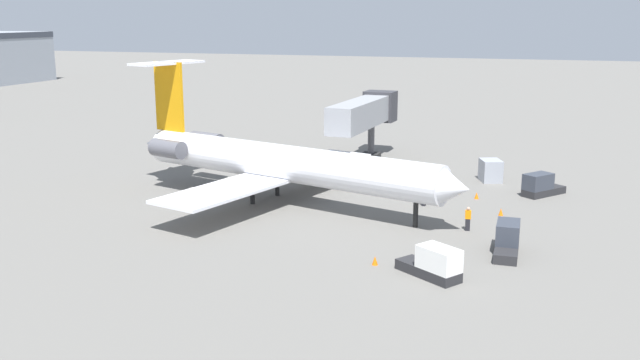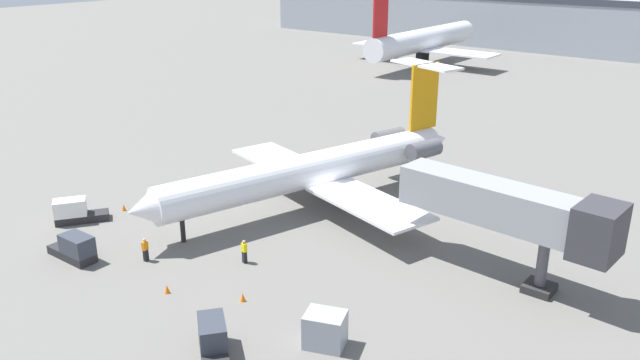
{
  "view_description": "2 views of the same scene",
  "coord_description": "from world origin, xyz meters",
  "px_view_note": "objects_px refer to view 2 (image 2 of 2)",
  "views": [
    {
      "loc": [
        -51.72,
        -19.44,
        14.5
      ],
      "look_at": [
        -3.19,
        -3.37,
        2.52
      ],
      "focal_mm": 39.44,
      "sensor_mm": 36.0,
      "label": 1
    },
    {
      "loc": [
        29.36,
        -37.88,
        20.46
      ],
      "look_at": [
        -1.39,
        1.14,
        2.09
      ],
      "focal_mm": 35.67,
      "sensor_mm": 36.0,
      "label": 2
    }
  ],
  "objects_px": {
    "baggage_tug_lead": "(213,342)",
    "traffic_cone_far": "(167,289)",
    "cargo_container_uld": "(325,330)",
    "traffic_cone_near": "(243,297)",
    "parked_airliner_west_end": "(423,41)",
    "ground_crew_loader": "(244,251)",
    "jet_bridge": "(518,211)",
    "ground_crew_marshaller": "(145,250)",
    "baggage_tug_spare": "(75,212)",
    "regional_jet": "(320,167)",
    "baggage_tug_trailing": "(75,249)",
    "traffic_cone_mid": "(124,207)"
  },
  "relations": [
    {
      "from": "ground_crew_loader",
      "to": "baggage_tug_spare",
      "type": "bearing_deg",
      "value": -167.86
    },
    {
      "from": "baggage_tug_trailing",
      "to": "traffic_cone_far",
      "type": "relative_size",
      "value": 7.33
    },
    {
      "from": "ground_crew_marshaller",
      "to": "ground_crew_loader",
      "type": "bearing_deg",
      "value": 36.04
    },
    {
      "from": "ground_crew_marshaller",
      "to": "ground_crew_loader",
      "type": "height_order",
      "value": "same"
    },
    {
      "from": "jet_bridge",
      "to": "baggage_tug_trailing",
      "type": "xyz_separation_m",
      "value": [
        -24.86,
        -15.72,
        -4.11
      ]
    },
    {
      "from": "regional_jet",
      "to": "jet_bridge",
      "type": "relative_size",
      "value": 2.13
    },
    {
      "from": "ground_crew_marshaller",
      "to": "traffic_cone_near",
      "type": "height_order",
      "value": "ground_crew_marshaller"
    },
    {
      "from": "cargo_container_uld",
      "to": "traffic_cone_mid",
      "type": "distance_m",
      "value": 24.9
    },
    {
      "from": "cargo_container_uld",
      "to": "traffic_cone_near",
      "type": "distance_m",
      "value": 6.8
    },
    {
      "from": "jet_bridge",
      "to": "parked_airliner_west_end",
      "type": "relative_size",
      "value": 0.44
    },
    {
      "from": "traffic_cone_near",
      "to": "traffic_cone_far",
      "type": "distance_m",
      "value": 4.95
    },
    {
      "from": "jet_bridge",
      "to": "traffic_cone_near",
      "type": "xyz_separation_m",
      "value": [
        -11.89,
        -12.49,
        -4.67
      ]
    },
    {
      "from": "jet_bridge",
      "to": "ground_crew_loader",
      "type": "distance_m",
      "value": 18.17
    },
    {
      "from": "regional_jet",
      "to": "traffic_cone_mid",
      "type": "xyz_separation_m",
      "value": [
        -11.8,
        -11.05,
        -3.05
      ]
    },
    {
      "from": "regional_jet",
      "to": "cargo_container_uld",
      "type": "xyz_separation_m",
      "value": [
        12.67,
        -15.61,
        -2.35
      ]
    },
    {
      "from": "ground_crew_loader",
      "to": "parked_airliner_west_end",
      "type": "bearing_deg",
      "value": 111.18
    },
    {
      "from": "regional_jet",
      "to": "baggage_tug_spare",
      "type": "xyz_separation_m",
      "value": [
        -12.83,
        -14.73,
        -2.49
      ]
    },
    {
      "from": "traffic_cone_near",
      "to": "parked_airliner_west_end",
      "type": "distance_m",
      "value": 85.87
    },
    {
      "from": "regional_jet",
      "to": "traffic_cone_mid",
      "type": "relative_size",
      "value": 55.59
    },
    {
      "from": "ground_crew_loader",
      "to": "cargo_container_uld",
      "type": "relative_size",
      "value": 0.65
    },
    {
      "from": "baggage_tug_lead",
      "to": "traffic_cone_mid",
      "type": "bearing_deg",
      "value": 156.31
    },
    {
      "from": "cargo_container_uld",
      "to": "baggage_tug_trailing",
      "type": "bearing_deg",
      "value": -172.06
    },
    {
      "from": "baggage_tug_spare",
      "to": "cargo_container_uld",
      "type": "xyz_separation_m",
      "value": [
        25.5,
        -0.88,
        0.14
      ]
    },
    {
      "from": "baggage_tug_trailing",
      "to": "cargo_container_uld",
      "type": "distance_m",
      "value": 19.91
    },
    {
      "from": "jet_bridge",
      "to": "cargo_container_uld",
      "type": "bearing_deg",
      "value": -111.59
    },
    {
      "from": "parked_airliner_west_end",
      "to": "traffic_cone_far",
      "type": "bearing_deg",
      "value": -70.82
    },
    {
      "from": "ground_crew_marshaller",
      "to": "cargo_container_uld",
      "type": "height_order",
      "value": "cargo_container_uld"
    },
    {
      "from": "traffic_cone_near",
      "to": "cargo_container_uld",
      "type": "bearing_deg",
      "value": -4.08
    },
    {
      "from": "traffic_cone_mid",
      "to": "parked_airliner_west_end",
      "type": "xyz_separation_m",
      "value": [
        -15.04,
        75.19,
        4.04
      ]
    },
    {
      "from": "cargo_container_uld",
      "to": "ground_crew_marshaller",
      "type": "bearing_deg",
      "value": 179.47
    },
    {
      "from": "cargo_container_uld",
      "to": "traffic_cone_near",
      "type": "relative_size",
      "value": 4.76
    },
    {
      "from": "ground_crew_marshaller",
      "to": "traffic_cone_near",
      "type": "relative_size",
      "value": 3.07
    },
    {
      "from": "ground_crew_marshaller",
      "to": "baggage_tug_trailing",
      "type": "xyz_separation_m",
      "value": [
        -3.97,
        -2.9,
        -0.02
      ]
    },
    {
      "from": "ground_crew_loader",
      "to": "baggage_tug_lead",
      "type": "relative_size",
      "value": 0.42
    },
    {
      "from": "ground_crew_marshaller",
      "to": "baggage_tug_lead",
      "type": "relative_size",
      "value": 0.42
    },
    {
      "from": "cargo_container_uld",
      "to": "parked_airliner_west_end",
      "type": "height_order",
      "value": "parked_airliner_west_end"
    },
    {
      "from": "baggage_tug_trailing",
      "to": "cargo_container_uld",
      "type": "relative_size",
      "value": 1.54
    },
    {
      "from": "regional_jet",
      "to": "cargo_container_uld",
      "type": "relative_size",
      "value": 11.67
    },
    {
      "from": "traffic_cone_mid",
      "to": "ground_crew_marshaller",
      "type": "bearing_deg",
      "value": -26.88
    },
    {
      "from": "ground_crew_loader",
      "to": "baggage_tug_lead",
      "type": "height_order",
      "value": "baggage_tug_lead"
    },
    {
      "from": "baggage_tug_spare",
      "to": "cargo_container_uld",
      "type": "bearing_deg",
      "value": -1.98
    },
    {
      "from": "baggage_tug_lead",
      "to": "traffic_cone_far",
      "type": "bearing_deg",
      "value": 159.68
    },
    {
      "from": "traffic_cone_near",
      "to": "traffic_cone_far",
      "type": "relative_size",
      "value": 1.0
    },
    {
      "from": "jet_bridge",
      "to": "parked_airliner_west_end",
      "type": "distance_m",
      "value": 80.33
    },
    {
      "from": "ground_crew_loader",
      "to": "baggage_tug_spare",
      "type": "distance_m",
      "value": 15.63
    },
    {
      "from": "regional_jet",
      "to": "baggage_tug_trailing",
      "type": "xyz_separation_m",
      "value": [
        -7.05,
        -18.36,
        -2.49
      ]
    },
    {
      "from": "ground_crew_marshaller",
      "to": "traffic_cone_near",
      "type": "xyz_separation_m",
      "value": [
        9.0,
        0.34,
        -0.58
      ]
    },
    {
      "from": "ground_crew_marshaller",
      "to": "cargo_container_uld",
      "type": "bearing_deg",
      "value": -0.53
    },
    {
      "from": "baggage_tug_lead",
      "to": "baggage_tug_spare",
      "type": "xyz_separation_m",
      "value": [
        -21.43,
        5.27,
        0.0
      ]
    },
    {
      "from": "baggage_tug_trailing",
      "to": "baggage_tug_spare",
      "type": "relative_size",
      "value": 0.98
    }
  ]
}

